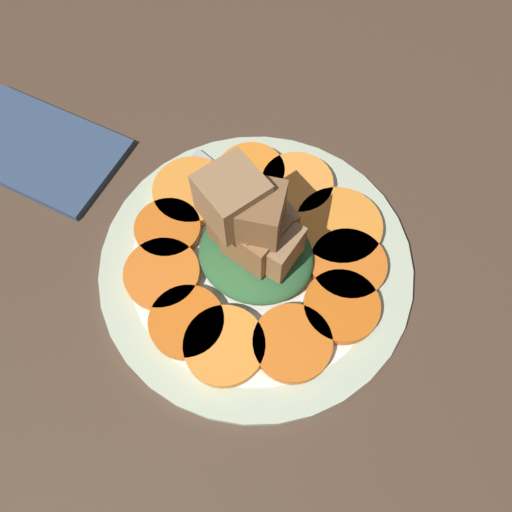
{
  "coord_description": "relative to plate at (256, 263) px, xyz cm",
  "views": [
    {
      "loc": [
        -8.77,
        17.52,
        44.91
      ],
      "look_at": [
        0.0,
        0.0,
        4.1
      ],
      "focal_mm": 35.0,
      "sensor_mm": 36.0,
      "label": 1
    }
  ],
  "objects": [
    {
      "name": "carrot_slice_9",
      "position": [
        4.69,
        -8.28,
        1.14
      ],
      "size": [
        6.7,
        6.7,
        1.11
      ],
      "primitive_type": "cylinder",
      "color": "orange",
      "rests_on": "plate"
    },
    {
      "name": "fork",
      "position": [
        1.39,
        -5.3,
        0.78
      ],
      "size": [
        18.8,
        6.86,
        0.4
      ],
      "rotation": [
        0.0,
        0.0,
        -0.28
      ],
      "color": "#B2B2B7",
      "rests_on": "plate"
    },
    {
      "name": "plate",
      "position": [
        0.0,
        0.0,
        0.0
      ],
      "size": [
        29.08,
        29.08,
        1.05
      ],
      "color": "beige",
      "rests_on": "table_slab"
    },
    {
      "name": "carrot_slice_6",
      "position": [
        -7.79,
        -3.15,
        1.14
      ],
      "size": [
        6.97,
        6.97,
        1.11
      ],
      "primitive_type": "cylinder",
      "color": "orange",
      "rests_on": "plate"
    },
    {
      "name": "carrot_slice_7",
      "position": [
        -5.5,
        -6.47,
        1.14
      ],
      "size": [
        8.17,
        8.17,
        1.11
      ],
      "primitive_type": "cylinder",
      "color": "orange",
      "rests_on": "plate"
    },
    {
      "name": "carrot_slice_3",
      "position": [
        -1.29,
        8.53,
        1.14
      ],
      "size": [
        6.96,
        6.96,
        1.11
      ],
      "primitive_type": "cylinder",
      "color": "orange",
      "rests_on": "plate"
    },
    {
      "name": "carrot_slice_2",
      "position": [
        2.62,
        8.14,
        1.14
      ],
      "size": [
        6.54,
        6.54,
        1.11
      ],
      "primitive_type": "cylinder",
      "color": "orange",
      "rests_on": "plate"
    },
    {
      "name": "carrot_slice_8",
      "position": [
        0.38,
        -9.07,
        1.14
      ],
      "size": [
        7.06,
        7.06,
        1.11
      ],
      "primitive_type": "cylinder",
      "color": "#F99539",
      "rests_on": "plate"
    },
    {
      "name": "carrot_slice_0",
      "position": [
        8.79,
        0.99,
        1.14
      ],
      "size": [
        6.23,
        6.23,
        1.11
      ],
      "primitive_type": "cylinder",
      "color": "orange",
      "rests_on": "plate"
    },
    {
      "name": "napkin",
      "position": [
        26.66,
        -1.66,
        -0.12
      ],
      "size": [
        17.6,
        10.56,
        0.8
      ],
      "color": "#334766",
      "rests_on": "table_slab"
    },
    {
      "name": "carrot_slice_10",
      "position": [
        8.89,
        -3.69,
        1.14
      ],
      "size": [
        7.59,
        7.59,
        1.11
      ],
      "primitive_type": "cylinder",
      "color": "orange",
      "rests_on": "plate"
    },
    {
      "name": "center_pile",
      "position": [
        0.28,
        -0.31,
        5.09
      ],
      "size": [
        10.61,
        9.55,
        11.65
      ],
      "color": "#2D6033",
      "rests_on": "plate"
    },
    {
      "name": "carrot_slice_5",
      "position": [
        -8.79,
        0.84,
        1.14
      ],
      "size": [
        6.69,
        6.69,
        1.11
      ],
      "primitive_type": "cylinder",
      "color": "orange",
      "rests_on": "plate"
    },
    {
      "name": "carrot_slice_1",
      "position": [
        6.87,
        5.21,
        1.14
      ],
      "size": [
        6.86,
        6.86,
        1.11
      ],
      "primitive_type": "cylinder",
      "color": "orange",
      "rests_on": "plate"
    },
    {
      "name": "carrot_slice_4",
      "position": [
        -6.33,
        5.75,
        1.14
      ],
      "size": [
        6.79,
        6.79,
        1.11
      ],
      "primitive_type": "cylinder",
      "color": "orange",
      "rests_on": "plate"
    },
    {
      "name": "table_slab",
      "position": [
        0.0,
        0.0,
        -1.52
      ],
      "size": [
        120.0,
        120.0,
        2.0
      ],
      "primitive_type": "cube",
      "color": "#4C3828",
      "rests_on": "ground"
    }
  ]
}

